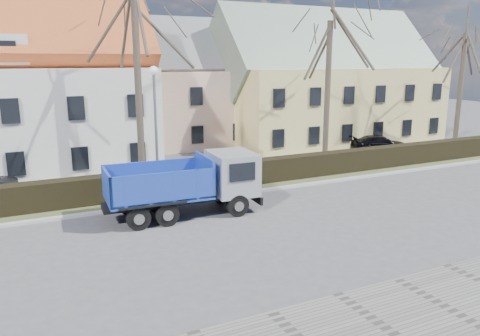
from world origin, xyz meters
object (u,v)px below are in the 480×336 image
streetlight (156,130)px  parked_car_b (380,144)px  cart_frame (147,200)px  dump_truck (178,186)px

streetlight → parked_car_b: (17.62, 3.04, -2.61)m
streetlight → cart_frame: size_ratio=9.55×
dump_truck → parked_car_b: bearing=24.9°
streetlight → dump_truck: bearing=-93.9°
streetlight → parked_car_b: streetlight is taller
streetlight → cart_frame: streetlight is taller
streetlight → parked_car_b: bearing=9.8°
dump_truck → cart_frame: (-0.91, 1.96, -1.06)m
dump_truck → streetlight: (0.28, 4.22, 1.86)m
cart_frame → streetlight: bearing=62.0°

